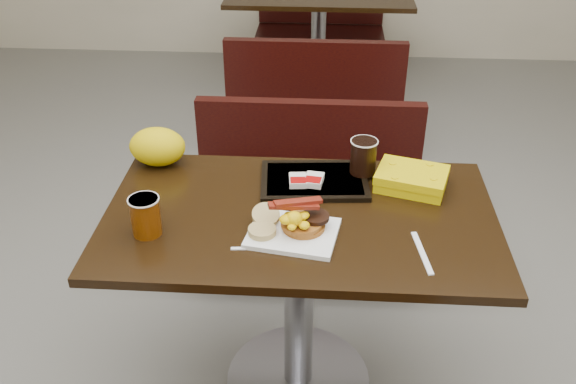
# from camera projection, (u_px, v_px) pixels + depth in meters

# --- Properties ---
(floor) EXTENTS (6.00, 7.00, 0.01)m
(floor) POSITION_uv_depth(u_px,v_px,m) (298.00, 382.00, 2.33)
(floor) COLOR slate
(floor) RESTS_ON ground
(table_near) EXTENTS (1.20, 0.70, 0.75)m
(table_near) POSITION_uv_depth(u_px,v_px,m) (299.00, 306.00, 2.13)
(table_near) COLOR black
(table_near) RESTS_ON floor
(bench_near_n) EXTENTS (1.00, 0.46, 0.72)m
(bench_near_n) POSITION_uv_depth(u_px,v_px,m) (307.00, 198.00, 2.73)
(bench_near_n) COLOR black
(bench_near_n) RESTS_ON floor
(table_far) EXTENTS (1.20, 0.70, 0.75)m
(table_far) POSITION_uv_depth(u_px,v_px,m) (318.00, 48.00, 4.33)
(table_far) COLOR black
(table_far) RESTS_ON floor
(bench_far_s) EXTENTS (1.00, 0.46, 0.72)m
(bench_far_s) POSITION_uv_depth(u_px,v_px,m) (315.00, 89.00, 3.74)
(bench_far_s) COLOR black
(bench_far_s) RESTS_ON floor
(bench_far_n) EXTENTS (1.00, 0.46, 0.72)m
(bench_far_n) POSITION_uv_depth(u_px,v_px,m) (320.00, 19.00, 4.93)
(bench_far_n) COLOR black
(bench_far_n) RESTS_ON floor
(platter) EXTENTS (0.28, 0.24, 0.02)m
(platter) POSITION_uv_depth(u_px,v_px,m) (293.00, 233.00, 1.83)
(platter) COLOR white
(platter) RESTS_ON table_near
(pancake_stack) EXTENTS (0.16, 0.16, 0.03)m
(pancake_stack) POSITION_uv_depth(u_px,v_px,m) (304.00, 224.00, 1.83)
(pancake_stack) COLOR #964519
(pancake_stack) RESTS_ON platter
(sausage_patty) EXTENTS (0.10, 0.10, 0.01)m
(sausage_patty) POSITION_uv_depth(u_px,v_px,m) (315.00, 217.00, 1.83)
(sausage_patty) COLOR black
(sausage_patty) RESTS_ON pancake_stack
(scrambled_eggs) EXTENTS (0.09, 0.08, 0.04)m
(scrambled_eggs) POSITION_uv_depth(u_px,v_px,m) (294.00, 220.00, 1.79)
(scrambled_eggs) COLOR yellow
(scrambled_eggs) RESTS_ON pancake_stack
(bacon_strips) EXTENTS (0.16, 0.10, 0.01)m
(bacon_strips) POSITION_uv_depth(u_px,v_px,m) (294.00, 205.00, 1.80)
(bacon_strips) COLOR #450E04
(bacon_strips) RESTS_ON scrambled_eggs
(muffin_bottom) EXTENTS (0.09, 0.09, 0.02)m
(muffin_bottom) POSITION_uv_depth(u_px,v_px,m) (262.00, 231.00, 1.81)
(muffin_bottom) COLOR tan
(muffin_bottom) RESTS_ON platter
(muffin_top) EXTENTS (0.09, 0.10, 0.05)m
(muffin_top) POSITION_uv_depth(u_px,v_px,m) (266.00, 215.00, 1.86)
(muffin_top) COLOR tan
(muffin_top) RESTS_ON platter
(coffee_cup_near) EXTENTS (0.10, 0.10, 0.12)m
(coffee_cup_near) POSITION_uv_depth(u_px,v_px,m) (146.00, 216.00, 1.81)
(coffee_cup_near) COLOR #8E3D05
(coffee_cup_near) RESTS_ON table_near
(fork) EXTENTS (0.12, 0.03, 0.00)m
(fork) POSITION_uv_depth(u_px,v_px,m) (246.00, 248.00, 1.78)
(fork) COLOR white
(fork) RESTS_ON table_near
(knife) EXTENTS (0.04, 0.19, 0.00)m
(knife) POSITION_uv_depth(u_px,v_px,m) (422.00, 253.00, 1.76)
(knife) COLOR white
(knife) RESTS_ON table_near
(condiment_syrup) EXTENTS (0.05, 0.04, 0.01)m
(condiment_syrup) POSITION_uv_depth(u_px,v_px,m) (297.00, 207.00, 1.95)
(condiment_syrup) COLOR #B23207
(condiment_syrup) RESTS_ON table_near
(condiment_ketchup) EXTENTS (0.04, 0.03, 0.01)m
(condiment_ketchup) POSITION_uv_depth(u_px,v_px,m) (275.00, 214.00, 1.92)
(condiment_ketchup) COLOR #8C0504
(condiment_ketchup) RESTS_ON table_near
(tray) EXTENTS (0.37, 0.27, 0.02)m
(tray) POSITION_uv_depth(u_px,v_px,m) (314.00, 180.00, 2.08)
(tray) COLOR black
(tray) RESTS_ON table_near
(hashbrown_sleeve_left) EXTENTS (0.06, 0.08, 0.02)m
(hashbrown_sleeve_left) POSITION_uv_depth(u_px,v_px,m) (298.00, 180.00, 2.05)
(hashbrown_sleeve_left) COLOR silver
(hashbrown_sleeve_left) RESTS_ON tray
(hashbrown_sleeve_right) EXTENTS (0.07, 0.09, 0.02)m
(hashbrown_sleeve_right) POSITION_uv_depth(u_px,v_px,m) (314.00, 180.00, 2.05)
(hashbrown_sleeve_right) COLOR silver
(hashbrown_sleeve_right) RESTS_ON tray
(coffee_cup_far) EXTENTS (0.11, 0.11, 0.12)m
(coffee_cup_far) POSITION_uv_depth(u_px,v_px,m) (363.00, 157.00, 2.08)
(coffee_cup_far) COLOR black
(coffee_cup_far) RESTS_ON tray
(clamshell) EXTENTS (0.26, 0.22, 0.06)m
(clamshell) POSITION_uv_depth(u_px,v_px,m) (412.00, 179.00, 2.05)
(clamshell) COLOR #D1B603
(clamshell) RESTS_ON table_near
(paper_bag) EXTENTS (0.21, 0.17, 0.13)m
(paper_bag) POSITION_uv_depth(u_px,v_px,m) (157.00, 147.00, 2.16)
(paper_bag) COLOR #D2B807
(paper_bag) RESTS_ON table_near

